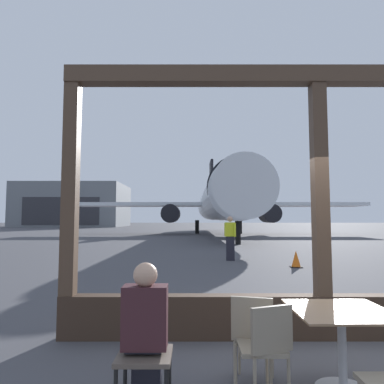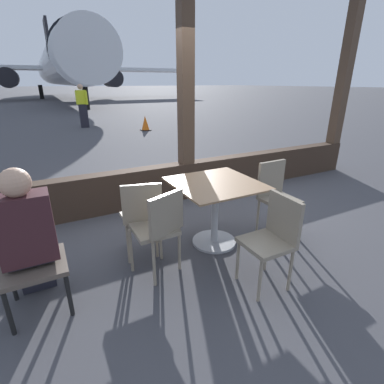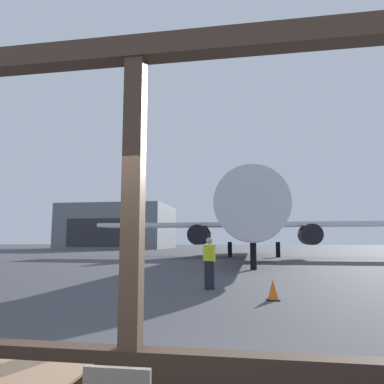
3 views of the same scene
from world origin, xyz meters
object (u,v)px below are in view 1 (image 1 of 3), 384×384
(cafe_chair_aisle_right, at_px, (265,343))
(distant_hangar, at_px, (74,206))
(ground_crew_worker, at_px, (229,238))
(dining_table, at_px, (341,339))
(airplane, at_px, (219,201))
(traffic_cone, at_px, (295,259))
(seated_passenger, at_px, (145,324))
(cafe_chair_window_right, at_px, (252,332))
(lounge_bench, at_px, (144,360))

(cafe_chair_aisle_right, height_order, distant_hangar, distant_hangar)
(ground_crew_worker, xyz_separation_m, distant_hangar, (-27.33, 63.19, 3.68))
(ground_crew_worker, bearing_deg, dining_table, -90.42)
(dining_table, xyz_separation_m, distant_hangar, (-27.25, 73.71, 4.09))
(dining_table, xyz_separation_m, airplane, (1.53, 33.67, 3.00))
(distant_hangar, bearing_deg, traffic_cone, -65.76)
(dining_table, bearing_deg, traffic_cone, 76.27)
(dining_table, xyz_separation_m, ground_crew_worker, (0.08, 10.52, 0.41))
(dining_table, bearing_deg, cafe_chair_aisle_right, -161.79)
(seated_passenger, xyz_separation_m, ground_crew_worker, (1.94, 10.67, 0.23))
(cafe_chair_aisle_right, xyz_separation_m, distant_hangar, (-26.47, 73.97, 4.04))
(ground_crew_worker, height_order, distant_hangar, distant_hangar)
(ground_crew_worker, bearing_deg, cafe_chair_aisle_right, -94.56)
(cafe_chair_aisle_right, xyz_separation_m, seated_passenger, (-1.08, 0.11, 0.13))
(cafe_chair_window_right, height_order, seated_passenger, seated_passenger)
(dining_table, height_order, airplane, airplane)
(lounge_bench, height_order, ground_crew_worker, ground_crew_worker)
(traffic_cone, height_order, distant_hangar, distant_hangar)
(airplane, bearing_deg, distant_hangar, 125.71)
(dining_table, xyz_separation_m, cafe_chair_aisle_right, (-0.78, -0.26, 0.05))
(cafe_chair_aisle_right, relative_size, traffic_cone, 1.55)
(dining_table, distance_m, seated_passenger, 1.88)
(lounge_bench, relative_size, distant_hangar, 0.02)
(dining_table, relative_size, traffic_cone, 1.62)
(cafe_chair_aisle_right, bearing_deg, ground_crew_worker, 85.44)
(lounge_bench, bearing_deg, seated_passenger, 93.40)
(seated_passenger, relative_size, airplane, 0.03)
(seated_passenger, bearing_deg, cafe_chair_window_right, 14.00)
(cafe_chair_aisle_right, bearing_deg, airplane, 86.09)
(cafe_chair_aisle_right, relative_size, distant_hangar, 0.04)
(cafe_chair_window_right, bearing_deg, ground_crew_worker, 85.01)
(cafe_chair_aisle_right, distance_m, ground_crew_worker, 10.82)
(dining_table, height_order, seated_passenger, seated_passenger)
(cafe_chair_window_right, distance_m, distant_hangar, 78.31)
(dining_table, bearing_deg, lounge_bench, -173.14)
(traffic_cone, bearing_deg, ground_crew_worker, 135.65)
(dining_table, distance_m, lounge_bench, 1.87)
(lounge_bench, distance_m, distant_hangar, 78.28)
(airplane, bearing_deg, cafe_chair_aisle_right, -93.91)
(lounge_bench, distance_m, ground_crew_worker, 10.93)
(cafe_chair_window_right, bearing_deg, dining_table, -7.21)
(cafe_chair_window_right, xyz_separation_m, seated_passenger, (-1.03, -0.26, 0.15))
(seated_passenger, xyz_separation_m, traffic_cone, (3.95, 8.70, -0.40))
(cafe_chair_window_right, height_order, distant_hangar, distant_hangar)
(distant_hangar, bearing_deg, ground_crew_worker, -66.61)
(dining_table, bearing_deg, airplane, 87.39)
(airplane, bearing_deg, cafe_chair_window_right, -94.03)
(cafe_chair_aisle_right, bearing_deg, traffic_cone, 71.94)
(lounge_bench, xyz_separation_m, ground_crew_worker, (1.93, 10.74, 0.52))
(seated_passenger, xyz_separation_m, distant_hangar, (-25.39, 73.86, 3.91))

